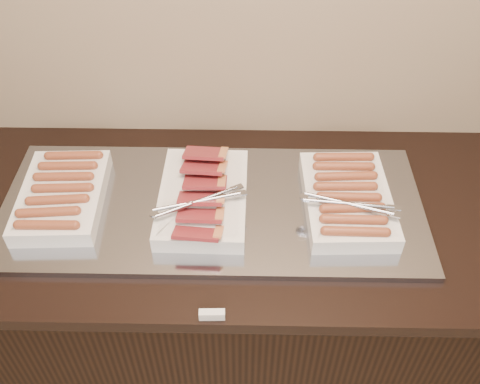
# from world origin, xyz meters

# --- Properties ---
(counter) EXTENTS (2.06, 0.76, 0.90)m
(counter) POSITION_xyz_m (0.00, 2.13, 0.45)
(counter) COLOR black
(counter) RESTS_ON ground
(warming_tray) EXTENTS (1.20, 0.50, 0.02)m
(warming_tray) POSITION_xyz_m (0.00, 2.13, 0.91)
(warming_tray) COLOR #92959F
(warming_tray) RESTS_ON counter
(dish_left) EXTENTS (0.24, 0.35, 0.07)m
(dish_left) POSITION_xyz_m (-0.42, 2.13, 0.95)
(dish_left) COLOR white
(dish_left) RESTS_ON warming_tray
(dish_center) EXTENTS (0.27, 0.39, 0.09)m
(dish_center) POSITION_xyz_m (-0.02, 2.13, 0.95)
(dish_center) COLOR white
(dish_center) RESTS_ON warming_tray
(dish_right) EXTENTS (0.27, 0.36, 0.08)m
(dish_right) POSITION_xyz_m (0.38, 2.13, 0.95)
(dish_right) COLOR white
(dish_right) RESTS_ON warming_tray
(label_holder) EXTENTS (0.06, 0.02, 0.02)m
(label_holder) POSITION_xyz_m (0.02, 1.77, 0.91)
(label_holder) COLOR white
(label_holder) RESTS_ON counter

